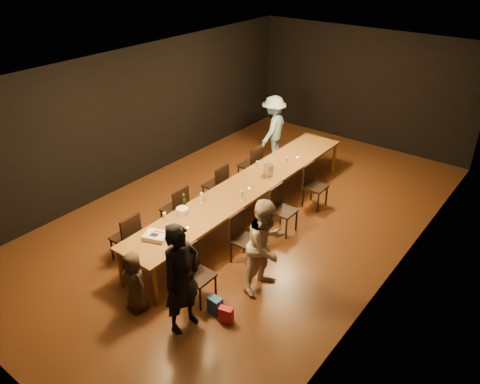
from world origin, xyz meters
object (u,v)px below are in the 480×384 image
Objects in this scene: chair_right_1 at (246,240)px; chair_left_1 at (174,208)px; table at (248,186)px; chair_right_0 at (199,275)px; ice_bucket at (269,170)px; chair_left_0 at (125,237)px; man_blue at (273,129)px; birthday_cake at (156,236)px; chair_left_2 at (215,184)px; child at (135,282)px; plate_stack at (183,211)px; woman_birthday at (182,279)px; chair_right_3 at (316,186)px; champagne_bottle at (184,201)px; woman_tan at (266,246)px; chair_left_3 at (249,164)px; chair_right_2 at (284,210)px.

chair_right_1 and chair_left_1 have the same top height.
table is 6.45× the size of chair_right_0.
chair_left_1 is 4.19× the size of ice_bucket.
man_blue is (-0.30, 4.99, 0.36)m from chair_left_0.
man_blue is at bearing 82.19° from birthday_cake.
chair_left_2 is 1.17m from ice_bucket.
child is 4.65× the size of plate_stack.
child reaches higher than chair_left_0.
man_blue is at bearing 3.44° from chair_left_0.
chair_left_1 is 2.61m from woman_birthday.
chair_left_0 is at bearing -180.00° from chair_left_1.
chair_left_1 and chair_left_2 have the same top height.
ice_bucket is at bearing -50.36° from chair_right_3.
champagne_bottle is (-1.20, -2.62, 0.44)m from chair_right_3.
woman_tan is 5.31× the size of champagne_bottle.
chair_left_1 is at bearing 156.09° from champagne_bottle.
chair_left_2 is 1.00× the size of chair_left_3.
chair_right_3 is 0.57× the size of man_blue.
chair_left_0 is 2.52m from woman_tan.
child is (1.08, -4.33, 0.04)m from chair_left_3.
chair_right_0 and chair_left_0 have the same top height.
chair_left_3 is at bearing 2.09° from man_blue.
woman_birthday reaches higher than child.
chair_left_2 is (-1.70, 2.40, 0.00)m from chair_right_0.
chair_left_3 is (0.00, 3.60, 0.00)m from chair_left_0.
table is 1.49m from chair_left_1.
chair_right_1 is at bearing -54.78° from chair_left_0.
woman_tan is 2.06m from child.
chair_left_2 is 1.57m from champagne_bottle.
plate_stack is 2.18m from ice_bucket.
chair_left_2 is 1.73m from plate_stack.
chair_right_3 is at bearing 68.56° from plate_stack.
plate_stack is (-1.09, 0.82, 0.35)m from chair_right_0.
chair_left_1 is at bearing 147.77° from plate_stack.
chair_right_3 is 1.00× the size of chair_left_2.
ice_bucket is at bearing 98.88° from child.
chair_right_2 is 2.94m from chair_left_0.
man_blue reaches higher than champagne_bottle.
chair_right_2 is 2.08m from chair_left_3.
plate_stack is at bearing -21.44° from chair_right_3.
woman_tan reaches higher than chair_right_3.
chair_right_2 is 1.00× the size of chair_left_1.
chair_right_2 is at bearing 7.71° from woman_birthday.
ice_bucket is at bearing 80.94° from table.
chair_left_0 is 0.91× the size of child.
chair_right_1 is at bearing -66.81° from ice_bucket.
champagne_bottle is (0.80, -4.01, 0.08)m from man_blue.
woman_tan reaches higher than plate_stack.
ice_bucket reaches higher than chair_left_2.
chair_right_2 is at bearing 26.91° from woman_tan.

